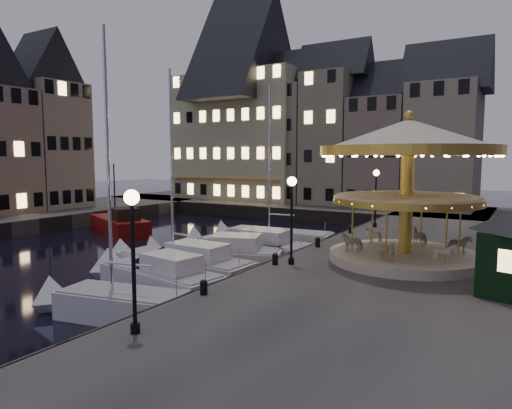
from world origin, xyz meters
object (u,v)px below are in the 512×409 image
Objects in this scene: bollard_a at (204,286)px; carousel at (408,163)px; motorboat_a at (112,305)px; motorboat_d at (216,256)px; bollard_c at (318,242)px; motorboat_c at (179,264)px; streetlamp_c at (376,190)px; bollard_b at (275,258)px; streetlamp_b at (292,207)px; motorboat_e at (248,248)px; red_fishing_boat at (120,225)px; bollard_d at (351,229)px; motorboat_b at (155,278)px; motorboat_f at (272,238)px; streetlamp_a at (133,241)px.

carousel is at bearing 61.40° from bollard_a.
motorboat_d is (-1.41, 8.93, 0.11)m from motorboat_a.
bollard_c is 0.05× the size of motorboat_c.
streetlamp_c reaches higher than bollard_b.
streetlamp_b reaches higher than motorboat_e.
bollard_b is at bearing -22.27° from red_fishing_boat.
streetlamp_b is 21.34m from red_fishing_boat.
motorboat_b is (-4.95, -13.38, -0.96)m from bollard_d.
motorboat_f is at bearing -174.25° from bollard_d.
streetlamp_c is at bearing 56.71° from motorboat_e.
motorboat_b is at bearing -86.91° from motorboat_d.
streetlamp_c is 19.66m from bollard_a.
motorboat_d is (-5.23, -8.09, -0.96)m from bollard_d.
streetlamp_b is at bearing 90.00° from streetlamp_a.
streetlamp_b is 7.00m from motorboat_d.
streetlamp_b is at bearing -20.40° from red_fishing_boat.
streetlamp_a reaches higher than motorboat_d.
motorboat_d reaches higher than bollard_b.
red_fishing_boat is at bearing -162.70° from streetlamp_c.
bollard_d is at bearing 127.49° from carousel.
bollard_d is at bearing -99.73° from streetlamp_c.
motorboat_c reaches higher than motorboat_f.
bollard_d is at bearing 77.34° from motorboat_a.
red_fishing_boat is at bearing 159.60° from streetlamp_b.
streetlamp_b is at bearing 84.29° from bollard_a.
streetlamp_a is 16.34m from motorboat_e.
motorboat_e is at bearing 82.61° from motorboat_c.
motorboat_a is 1.26× the size of carousel.
bollard_b is at bearing -47.67° from motorboat_e.
streetlamp_a is at bearing -88.28° from bollard_d.
carousel is (4.50, -10.15, 2.08)m from streetlamp_c.
bollard_a is at bearing -42.31° from motorboat_c.
motorboat_c reaches higher than motorboat_d.
bollard_b is 5.84m from motorboat_d.
streetlamp_c is 10.73m from motorboat_e.
motorboat_e is at bearing -123.29° from streetlamp_c.
motorboat_b is (-5.55, 6.62, -3.38)m from streetlamp_a.
motorboat_a is (-4.42, 2.98, -3.48)m from streetlamp_a.
bollard_c is 5.50m from bollard_d.
bollard_a and bollard_d have the same top height.
motorboat_d is 14.95m from red_fishing_boat.
motorboat_d is 0.91× the size of motorboat_e.
bollard_d is 12.24m from motorboat_c.
motorboat_e is (-4.99, 5.48, -0.96)m from bollard_b.
bollard_d is 0.07× the size of carousel.
bollard_d is (-0.60, 20.00, -2.41)m from streetlamp_a.
motorboat_a is at bearing -102.16° from streetlamp_c.
motorboat_f reaches higher than bollard_a.
motorboat_b and motorboat_d have the same top height.
streetlamp_b is at bearing -82.41° from bollard_c.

